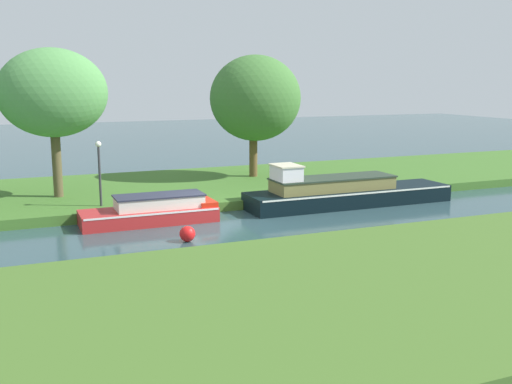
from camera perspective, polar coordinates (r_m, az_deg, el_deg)
name	(u,v)px	position (r m, az deg, el deg)	size (l,w,h in m)	color
ground_plane	(216,224)	(22.92, -3.82, -3.10)	(120.00, 120.00, 0.00)	#2C474D
riverbank_far	(170,189)	(29.46, -8.22, 0.29)	(72.00, 10.00, 0.40)	#3E6B27
riverbank_near	(334,297)	(14.98, 7.51, -9.90)	(72.00, 10.00, 0.40)	#436726
red_barge	(153,211)	(23.38, -9.82, -1.79)	(5.20, 1.76, 1.09)	#B02424
black_narrowboat	(343,192)	(26.48, 8.34, -0.02)	(9.48, 2.13, 1.96)	black
willow_tree_centre	(53,93)	(26.90, -18.86, 8.92)	(4.57, 3.25, 6.40)	brown
willow_tree_right	(256,98)	(31.14, -0.04, 8.94)	(4.78, 4.23, 6.34)	brown
lamp_post	(99,165)	(24.80, -14.77, 2.52)	(0.24, 0.24, 2.64)	#333338
channel_buoy	(187,234)	(20.53, -6.58, -4.00)	(0.55, 0.55, 0.55)	red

